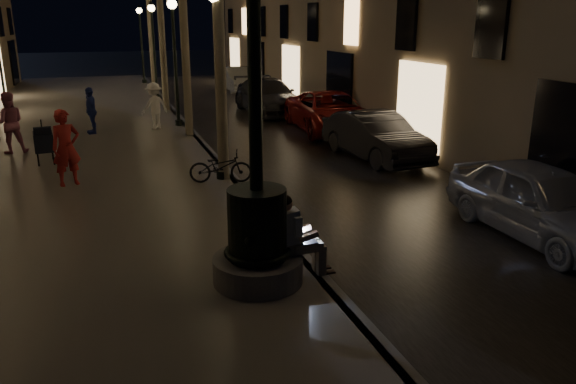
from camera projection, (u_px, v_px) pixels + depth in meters
name	position (u px, v px, depth m)	size (l,w,h in m)	color
ground	(191.00, 135.00, 20.92)	(120.00, 120.00, 0.00)	black
cobble_lane	(268.00, 130.00, 21.82)	(6.00, 45.00, 0.02)	black
promenade	(77.00, 139.00, 19.69)	(8.00, 45.00, 0.20)	slate
curb_strip	(191.00, 132.00, 20.89)	(0.25, 45.00, 0.20)	#59595B
fountain_lamppost	(257.00, 220.00, 8.48)	(1.40, 1.40, 5.21)	#59595B
seated_man_laptop	(295.00, 233.00, 8.75)	(1.00, 0.34, 1.37)	tan
lamp_curb_a	(218.00, 57.00, 13.53)	(0.36, 0.36, 4.81)	black
lamp_curb_b	(174.00, 44.00, 20.79)	(0.36, 0.36, 4.81)	black
lamp_curb_c	(153.00, 38.00, 28.04)	(0.36, 0.36, 4.81)	black
lamp_curb_d	(141.00, 34.00, 35.29)	(0.36, 0.36, 4.81)	black
stroller	(44.00, 142.00, 15.80)	(0.59, 1.21, 1.22)	black
car_front	(541.00, 201.00, 10.88)	(1.73, 4.31, 1.47)	#9FA0A6
car_second	(375.00, 136.00, 17.04)	(1.51, 4.34, 1.43)	black
car_third	(330.00, 112.00, 21.22)	(2.49, 5.40, 1.50)	maroon
car_rear	(268.00, 96.00, 25.59)	(2.13, 5.25, 1.52)	#333338
car_fifth	(238.00, 79.00, 33.40)	(1.50, 4.29, 1.41)	#9A9B96
pedestrian_red	(66.00, 148.00, 13.61)	(0.68, 0.45, 1.87)	#B52524
pedestrian_pink	(9.00, 123.00, 16.92)	(0.90, 0.70, 1.86)	#BF6585
pedestrian_white	(154.00, 106.00, 20.74)	(1.10, 0.63, 1.70)	white
pedestrian_blue	(91.00, 110.00, 19.90)	(0.96, 0.40, 1.64)	#273991
bicycle	(221.00, 167.00, 13.96)	(0.54, 1.55, 0.81)	black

